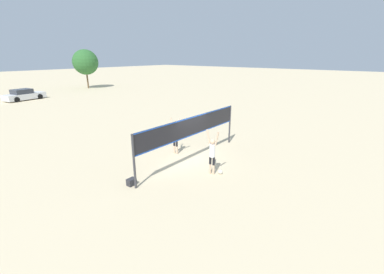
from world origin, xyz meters
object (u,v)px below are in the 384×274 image
gear_bag (131,182)px  parked_car_mid (24,95)px  volleyball (220,172)px  tree_left_cluster (85,62)px  volleyball_net (192,129)px  player_blocker (175,135)px  player_spiker (212,151)px

gear_bag → parked_car_mid: parked_car_mid is taller
volleyball → tree_left_cluster: bearing=68.7°
volleyball_net → player_blocker: size_ratio=3.72×
gear_bag → tree_left_cluster: (17.69, 33.97, 4.22)m
player_blocker → gear_bag: size_ratio=5.56×
volleyball_net → parked_car_mid: bearing=86.1°
parked_car_mid → player_blocker: bearing=-103.2°
player_blocker → tree_left_cluster: tree_left_cluster is taller
volleyball_net → tree_left_cluster: size_ratio=1.24×
volleyball → tree_left_cluster: 39.38m
volleyball_net → gear_bag: size_ratio=20.67×
volleyball_net → volleyball: (-0.44, -2.14, -1.70)m
volleyball → player_spiker: bearing=127.4°
volleyball_net → player_blocker: (0.20, 1.40, -0.67)m
gear_bag → tree_left_cluster: bearing=62.5°
parked_car_mid → gear_bag: bearing=-111.0°
volleyball_net → player_blocker: 1.57m
player_blocker → player_spiker: bearing=-15.6°
tree_left_cluster → player_blocker: bearing=-112.4°
player_spiker → tree_left_cluster: 39.06m
volleyball_net → parked_car_mid: volleyball_net is taller
player_spiker → player_blocker: (0.90, 3.21, -0.05)m
player_spiker → volleyball: (0.26, -0.34, -1.07)m
player_spiker → parked_car_mid: size_ratio=0.45×
player_spiker → volleyball: size_ratio=10.23×
volleyball → volleyball_net: bearing=78.4°
volleyball_net → parked_car_mid: 29.47m
parked_car_mid → tree_left_cluster: (11.80, 4.95, 3.75)m
volleyball → gear_bag: (-3.46, 2.50, 0.05)m
parked_car_mid → tree_left_cluster: 13.34m
gear_bag → parked_car_mid: bearing=78.5°
player_spiker → tree_left_cluster: bearing=-21.9°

